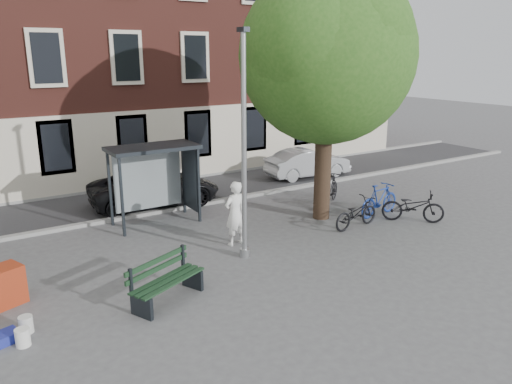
{
  "coord_description": "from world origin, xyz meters",
  "views": [
    {
      "loc": [
        -6.69,
        -11.06,
        5.51
      ],
      "look_at": [
        1.19,
        1.27,
        1.4
      ],
      "focal_mm": 35.0,
      "sensor_mm": 36.0,
      "label": 1
    }
  ],
  "objects_px": {
    "car_dark": "(155,188)",
    "notice_sign": "(321,179)",
    "bike_c": "(413,206)",
    "red_stand": "(1,287)",
    "lamppost": "(244,159)",
    "painter": "(235,213)",
    "bike_d": "(331,189)",
    "bus_shelter": "(164,165)",
    "bike_a": "(356,213)",
    "car_silver": "(308,163)",
    "bench": "(166,282)",
    "bike_b": "(379,200)"
  },
  "relations": [
    {
      "from": "bike_a",
      "to": "bike_b",
      "type": "relative_size",
      "value": 0.98
    },
    {
      "from": "lamppost",
      "to": "bench",
      "type": "relative_size",
      "value": 3.03
    },
    {
      "from": "lamppost",
      "to": "car_dark",
      "type": "distance_m",
      "value": 6.37
    },
    {
      "from": "bike_c",
      "to": "car_silver",
      "type": "height_order",
      "value": "car_silver"
    },
    {
      "from": "painter",
      "to": "bench",
      "type": "distance_m",
      "value": 3.82
    },
    {
      "from": "lamppost",
      "to": "bus_shelter",
      "type": "xyz_separation_m",
      "value": [
        -0.61,
        4.11,
        -0.87
      ]
    },
    {
      "from": "bike_b",
      "to": "painter",
      "type": "bearing_deg",
      "value": 79.77
    },
    {
      "from": "bus_shelter",
      "to": "car_silver",
      "type": "relative_size",
      "value": 0.73
    },
    {
      "from": "red_stand",
      "to": "bus_shelter",
      "type": "bearing_deg",
      "value": 33.11
    },
    {
      "from": "bike_b",
      "to": "bike_c",
      "type": "relative_size",
      "value": 0.94
    },
    {
      "from": "bike_b",
      "to": "bike_d",
      "type": "relative_size",
      "value": 1.0
    },
    {
      "from": "lamppost",
      "to": "bike_c",
      "type": "bearing_deg",
      "value": -4.22
    },
    {
      "from": "car_dark",
      "to": "notice_sign",
      "type": "height_order",
      "value": "notice_sign"
    },
    {
      "from": "bench",
      "to": "bike_b",
      "type": "height_order",
      "value": "bike_b"
    },
    {
      "from": "bike_a",
      "to": "car_silver",
      "type": "height_order",
      "value": "car_silver"
    },
    {
      "from": "painter",
      "to": "bike_c",
      "type": "xyz_separation_m",
      "value": [
        6.07,
        -1.42,
        -0.43
      ]
    },
    {
      "from": "car_dark",
      "to": "red_stand",
      "type": "height_order",
      "value": "car_dark"
    },
    {
      "from": "bike_a",
      "to": "bike_d",
      "type": "xyz_separation_m",
      "value": [
        1.04,
        2.46,
        0.08
      ]
    },
    {
      "from": "lamppost",
      "to": "bike_b",
      "type": "xyz_separation_m",
      "value": [
        5.85,
        0.6,
        -2.21
      ]
    },
    {
      "from": "bench",
      "to": "bike_a",
      "type": "height_order",
      "value": "bench"
    },
    {
      "from": "bench",
      "to": "bike_c",
      "type": "relative_size",
      "value": 1.0
    },
    {
      "from": "lamppost",
      "to": "painter",
      "type": "xyz_separation_m",
      "value": [
        0.26,
        0.95,
        -1.82
      ]
    },
    {
      "from": "car_dark",
      "to": "notice_sign",
      "type": "xyz_separation_m",
      "value": [
        4.25,
        -4.42,
        0.69
      ]
    },
    {
      "from": "lamppost",
      "to": "bike_d",
      "type": "bearing_deg",
      "value": 25.77
    },
    {
      "from": "lamppost",
      "to": "painter",
      "type": "bearing_deg",
      "value": 74.77
    },
    {
      "from": "bus_shelter",
      "to": "car_dark",
      "type": "xyz_separation_m",
      "value": [
        0.37,
        1.89,
        -1.26
      ]
    },
    {
      "from": "painter",
      "to": "bike_d",
      "type": "relative_size",
      "value": 1.01
    },
    {
      "from": "bike_d",
      "to": "red_stand",
      "type": "bearing_deg",
      "value": 65.7
    },
    {
      "from": "bench",
      "to": "bike_c",
      "type": "xyz_separation_m",
      "value": [
        9.16,
        0.76,
        0.07
      ]
    },
    {
      "from": "lamppost",
      "to": "car_dark",
      "type": "xyz_separation_m",
      "value": [
        -0.24,
        6.0,
        -2.12
      ]
    },
    {
      "from": "bike_c",
      "to": "car_silver",
      "type": "bearing_deg",
      "value": 36.9
    },
    {
      "from": "bus_shelter",
      "to": "red_stand",
      "type": "relative_size",
      "value": 3.17
    },
    {
      "from": "bus_shelter",
      "to": "painter",
      "type": "height_order",
      "value": "bus_shelter"
    },
    {
      "from": "lamppost",
      "to": "red_stand",
      "type": "height_order",
      "value": "lamppost"
    },
    {
      "from": "lamppost",
      "to": "bike_d",
      "type": "relative_size",
      "value": 3.19
    },
    {
      "from": "painter",
      "to": "notice_sign",
      "type": "distance_m",
      "value": 3.82
    },
    {
      "from": "bench",
      "to": "bike_d",
      "type": "bearing_deg",
      "value": 1.27
    },
    {
      "from": "lamppost",
      "to": "notice_sign",
      "type": "bearing_deg",
      "value": 21.57
    },
    {
      "from": "bike_c",
      "to": "red_stand",
      "type": "height_order",
      "value": "bike_c"
    },
    {
      "from": "bike_c",
      "to": "red_stand",
      "type": "xyz_separation_m",
      "value": [
        -12.36,
        1.03,
        -0.08
      ]
    },
    {
      "from": "bike_a",
      "to": "car_silver",
      "type": "distance_m",
      "value": 6.95
    },
    {
      "from": "bike_c",
      "to": "car_dark",
      "type": "height_order",
      "value": "car_dark"
    },
    {
      "from": "bike_a",
      "to": "bike_d",
      "type": "height_order",
      "value": "bike_d"
    },
    {
      "from": "bus_shelter",
      "to": "notice_sign",
      "type": "height_order",
      "value": "bus_shelter"
    },
    {
      "from": "lamppost",
      "to": "painter",
      "type": "relative_size",
      "value": 3.16
    },
    {
      "from": "car_dark",
      "to": "red_stand",
      "type": "relative_size",
      "value": 5.3
    },
    {
      "from": "lamppost",
      "to": "notice_sign",
      "type": "relative_size",
      "value": 3.25
    },
    {
      "from": "painter",
      "to": "notice_sign",
      "type": "xyz_separation_m",
      "value": [
        3.75,
        0.63,
        0.39
      ]
    },
    {
      "from": "lamppost",
      "to": "bike_c",
      "type": "height_order",
      "value": "lamppost"
    },
    {
      "from": "red_stand",
      "to": "car_dark",
      "type": "bearing_deg",
      "value": 43.16
    }
  ]
}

